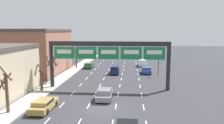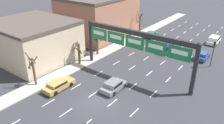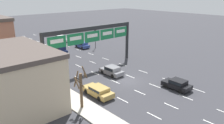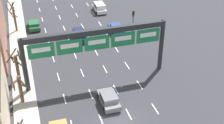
{
  "view_description": "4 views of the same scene",
  "coord_description": "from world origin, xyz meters",
  "px_view_note": "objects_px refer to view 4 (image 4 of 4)",
  "views": [
    {
      "loc": [
        3.33,
        -24.05,
        8.97
      ],
      "look_at": [
        0.4,
        10.21,
        4.05
      ],
      "focal_mm": 35.0,
      "sensor_mm": 36.0,
      "label": 1
    },
    {
      "loc": [
        15.55,
        -17.61,
        16.83
      ],
      "look_at": [
        -2.1,
        5.89,
        2.91
      ],
      "focal_mm": 35.0,
      "sensor_mm": 36.0,
      "label": 2
    },
    {
      "loc": [
        -22.54,
        -21.63,
        13.1
      ],
      "look_at": [
        -0.83,
        2.57,
        2.6
      ],
      "focal_mm": 35.0,
      "sensor_mm": 36.0,
      "label": 3
    },
    {
      "loc": [
        -8.19,
        -24.6,
        23.98
      ],
      "look_at": [
        0.95,
        5.34,
        4.65
      ],
      "focal_mm": 50.0,
      "sensor_mm": 36.0,
      "label": 4
    }
  ],
  "objects_px": {
    "suv_white": "(99,7)",
    "tree_bare_furthest": "(17,64)",
    "sign_gantry": "(96,42)",
    "car_green": "(34,25)",
    "suv_navy": "(79,34)",
    "tree_bare_closest": "(14,16)",
    "traffic_light_near_gantry": "(133,19)",
    "car_blue": "(116,28)",
    "car_grey": "(109,99)",
    "tree_bare_second": "(20,88)"
  },
  "relations": [
    {
      "from": "suv_white",
      "to": "tree_bare_furthest",
      "type": "height_order",
      "value": "tree_bare_furthest"
    },
    {
      "from": "sign_gantry",
      "to": "car_green",
      "type": "bearing_deg",
      "value": 109.94
    },
    {
      "from": "suv_navy",
      "to": "tree_bare_closest",
      "type": "height_order",
      "value": "tree_bare_closest"
    },
    {
      "from": "traffic_light_near_gantry",
      "to": "tree_bare_furthest",
      "type": "relative_size",
      "value": 0.99
    },
    {
      "from": "car_blue",
      "to": "suv_white",
      "type": "distance_m",
      "value": 9.69
    },
    {
      "from": "traffic_light_near_gantry",
      "to": "car_green",
      "type": "bearing_deg",
      "value": 152.65
    },
    {
      "from": "car_green",
      "to": "sign_gantry",
      "type": "bearing_deg",
      "value": -70.06
    },
    {
      "from": "sign_gantry",
      "to": "suv_white",
      "type": "height_order",
      "value": "sign_gantry"
    },
    {
      "from": "traffic_light_near_gantry",
      "to": "car_grey",
      "type": "bearing_deg",
      "value": -119.27
    },
    {
      "from": "car_grey",
      "to": "tree_bare_furthest",
      "type": "bearing_deg",
      "value": 140.47
    },
    {
      "from": "suv_white",
      "to": "suv_navy",
      "type": "xyz_separation_m",
      "value": [
        -6.27,
        -10.54,
        -0.01
      ]
    },
    {
      "from": "suv_white",
      "to": "sign_gantry",
      "type": "bearing_deg",
      "value": -105.74
    },
    {
      "from": "car_grey",
      "to": "tree_bare_second",
      "type": "xyz_separation_m",
      "value": [
        -9.86,
        3.16,
        1.48
      ]
    },
    {
      "from": "suv_navy",
      "to": "tree_bare_closest",
      "type": "bearing_deg",
      "value": 148.17
    },
    {
      "from": "car_grey",
      "to": "traffic_light_near_gantry",
      "type": "height_order",
      "value": "traffic_light_near_gantry"
    },
    {
      "from": "sign_gantry",
      "to": "tree_bare_second",
      "type": "distance_m",
      "value": 10.69
    },
    {
      "from": "sign_gantry",
      "to": "car_grey",
      "type": "xyz_separation_m",
      "value": [
        -0.02,
        -5.4,
        -4.89
      ]
    },
    {
      "from": "traffic_light_near_gantry",
      "to": "tree_bare_furthest",
      "type": "height_order",
      "value": "tree_bare_furthest"
    },
    {
      "from": "car_grey",
      "to": "suv_white",
      "type": "bearing_deg",
      "value": 77.15
    },
    {
      "from": "car_green",
      "to": "tree_bare_second",
      "type": "relative_size",
      "value": 0.95
    },
    {
      "from": "suv_white",
      "to": "traffic_light_near_gantry",
      "type": "height_order",
      "value": "traffic_light_near_gantry"
    },
    {
      "from": "sign_gantry",
      "to": "suv_white",
      "type": "bearing_deg",
      "value": 74.26
    },
    {
      "from": "sign_gantry",
      "to": "tree_bare_furthest",
      "type": "relative_size",
      "value": 4.03
    },
    {
      "from": "sign_gantry",
      "to": "suv_white",
      "type": "distance_m",
      "value": 23.91
    },
    {
      "from": "traffic_light_near_gantry",
      "to": "car_blue",
      "type": "bearing_deg",
      "value": 131.66
    },
    {
      "from": "suv_navy",
      "to": "traffic_light_near_gantry",
      "type": "bearing_deg",
      "value": -10.05
    },
    {
      "from": "sign_gantry",
      "to": "tree_bare_furthest",
      "type": "distance_m",
      "value": 10.88
    },
    {
      "from": "tree_bare_furthest",
      "to": "traffic_light_near_gantry",
      "type": "bearing_deg",
      "value": 21.91
    },
    {
      "from": "tree_bare_second",
      "to": "tree_bare_closest",
      "type": "bearing_deg",
      "value": 89.75
    },
    {
      "from": "car_blue",
      "to": "tree_bare_closest",
      "type": "distance_m",
      "value": 17.47
    },
    {
      "from": "traffic_light_near_gantry",
      "to": "tree_bare_closest",
      "type": "height_order",
      "value": "tree_bare_closest"
    },
    {
      "from": "suv_navy",
      "to": "tree_bare_second",
      "type": "xyz_separation_m",
      "value": [
        -9.97,
        -14.26,
        1.31
      ]
    },
    {
      "from": "sign_gantry",
      "to": "tree_bare_second",
      "type": "height_order",
      "value": "sign_gantry"
    },
    {
      "from": "suv_white",
      "to": "tree_bare_closest",
      "type": "xyz_separation_m",
      "value": [
        -16.15,
        -4.4,
        1.96
      ]
    },
    {
      "from": "tree_bare_second",
      "to": "sign_gantry",
      "type": "bearing_deg",
      "value": 12.77
    },
    {
      "from": "car_green",
      "to": "tree_bare_closest",
      "type": "relative_size",
      "value": 0.69
    },
    {
      "from": "tree_bare_second",
      "to": "tree_bare_furthest",
      "type": "relative_size",
      "value": 0.89
    },
    {
      "from": "car_green",
      "to": "traffic_light_near_gantry",
      "type": "height_order",
      "value": "traffic_light_near_gantry"
    },
    {
      "from": "car_blue",
      "to": "car_grey",
      "type": "distance_m",
      "value": 19.48
    },
    {
      "from": "car_blue",
      "to": "tree_bare_furthest",
      "type": "height_order",
      "value": "tree_bare_furthest"
    },
    {
      "from": "sign_gantry",
      "to": "suv_white",
      "type": "relative_size",
      "value": 4.53
    },
    {
      "from": "traffic_light_near_gantry",
      "to": "tree_bare_second",
      "type": "xyz_separation_m",
      "value": [
        -18.75,
        -12.7,
        -1.03
      ]
    },
    {
      "from": "tree_bare_closest",
      "to": "traffic_light_near_gantry",
      "type": "bearing_deg",
      "value": -22.39
    },
    {
      "from": "car_green",
      "to": "tree_bare_closest",
      "type": "distance_m",
      "value": 3.81
    },
    {
      "from": "traffic_light_near_gantry",
      "to": "tree_bare_closest",
      "type": "bearing_deg",
      "value": 157.61
    },
    {
      "from": "car_grey",
      "to": "suv_white",
      "type": "height_order",
      "value": "suv_white"
    },
    {
      "from": "car_green",
      "to": "tree_bare_second",
      "type": "bearing_deg",
      "value": -98.65
    },
    {
      "from": "sign_gantry",
      "to": "suv_navy",
      "type": "relative_size",
      "value": 4.65
    },
    {
      "from": "car_blue",
      "to": "sign_gantry",
      "type": "bearing_deg",
      "value": -117.57
    },
    {
      "from": "car_blue",
      "to": "traffic_light_near_gantry",
      "type": "distance_m",
      "value": 4.1
    }
  ]
}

